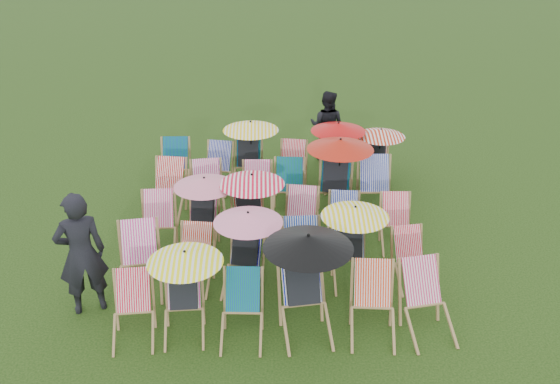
{
  "coord_description": "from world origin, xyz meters",
  "views": [
    {
      "loc": [
        -0.12,
        -9.08,
        5.57
      ],
      "look_at": [
        0.11,
        0.28,
        0.9
      ],
      "focal_mm": 40.0,
      "sensor_mm": 36.0,
      "label": 1
    }
  ],
  "objects_px": {
    "deckchair_0": "(133,311)",
    "deckchair_5": "(428,303)",
    "person_left": "(81,254)",
    "person_rear": "(327,126)",
    "deckchair_29": "(377,156)"
  },
  "relations": [
    {
      "from": "deckchair_0",
      "to": "deckchair_5",
      "type": "relative_size",
      "value": 0.88
    },
    {
      "from": "deckchair_5",
      "to": "person_rear",
      "type": "bearing_deg",
      "value": 86.99
    },
    {
      "from": "deckchair_0",
      "to": "person_rear",
      "type": "height_order",
      "value": "person_rear"
    },
    {
      "from": "person_left",
      "to": "person_rear",
      "type": "distance_m",
      "value": 6.65
    },
    {
      "from": "deckchair_5",
      "to": "person_left",
      "type": "xyz_separation_m",
      "value": [
        -4.75,
        0.63,
        0.46
      ]
    },
    {
      "from": "deckchair_0",
      "to": "person_left",
      "type": "bearing_deg",
      "value": 135.86
    },
    {
      "from": "deckchair_29",
      "to": "person_left",
      "type": "distance_m",
      "value": 6.34
    },
    {
      "from": "deckchair_0",
      "to": "person_left",
      "type": "distance_m",
      "value": 1.13
    },
    {
      "from": "person_rear",
      "to": "person_left",
      "type": "bearing_deg",
      "value": 74.08
    },
    {
      "from": "deckchair_0",
      "to": "person_rear",
      "type": "distance_m",
      "value": 6.79
    },
    {
      "from": "deckchair_5",
      "to": "person_rear",
      "type": "xyz_separation_m",
      "value": [
        -0.82,
        5.99,
        0.31
      ]
    },
    {
      "from": "deckchair_29",
      "to": "person_left",
      "type": "height_order",
      "value": "person_left"
    },
    {
      "from": "deckchair_5",
      "to": "deckchair_29",
      "type": "bearing_deg",
      "value": 78.11
    },
    {
      "from": "deckchair_29",
      "to": "deckchair_5",
      "type": "bearing_deg",
      "value": -84.03
    },
    {
      "from": "person_rear",
      "to": "deckchair_0",
      "type": "bearing_deg",
      "value": 82.63
    }
  ]
}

